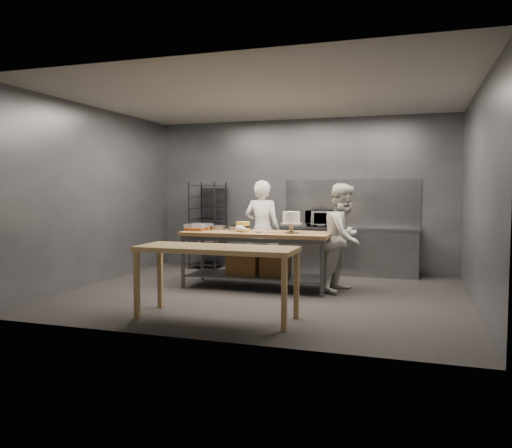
{
  "coord_description": "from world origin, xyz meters",
  "views": [
    {
      "loc": [
        2.21,
        -7.3,
        1.61
      ],
      "look_at": [
        -0.24,
        0.32,
        1.05
      ],
      "focal_mm": 35.0,
      "sensor_mm": 36.0,
      "label": 1
    }
  ],
  "objects": [
    {
      "name": "back_wall",
      "position": [
        0.0,
        2.5,
        1.5
      ],
      "size": [
        6.0,
        0.04,
        3.0
      ],
      "primitive_type": "cube",
      "color": "#4C4F54",
      "rests_on": "ground"
    },
    {
      "name": "speed_rack",
      "position": [
        -1.85,
        2.1,
        0.86
      ],
      "size": [
        0.61,
        0.66,
        1.75
      ],
      "color": "black",
      "rests_on": "ground"
    },
    {
      "name": "cake_pans",
      "position": [
        -0.91,
        0.58,
        0.96
      ],
      "size": [
        0.85,
        0.39,
        0.07
      ],
      "color": "gray",
      "rests_on": "work_table"
    },
    {
      "name": "offset_spatula",
      "position": [
        -0.09,
        0.22,
        0.93
      ],
      "size": [
        0.36,
        0.02,
        0.02
      ],
      "color": "slate",
      "rests_on": "work_table"
    },
    {
      "name": "chef_behind",
      "position": [
        -0.38,
        1.11,
        0.89
      ],
      "size": [
        0.66,
        0.44,
        1.77
      ],
      "primitive_type": "imported",
      "rotation": [
        0.0,
        0.0,
        3.12
      ],
      "color": "white",
      "rests_on": "ground"
    },
    {
      "name": "microwave",
      "position": [
        0.47,
        2.18,
        1.05
      ],
      "size": [
        0.54,
        0.37,
        0.3
      ],
      "primitive_type": "imported",
      "color": "black",
      "rests_on": "back_counter"
    },
    {
      "name": "ground",
      "position": [
        0.0,
        0.0,
        0.0
      ],
      "size": [
        6.0,
        6.0,
        0.0
      ],
      "primitive_type": "plane",
      "color": "black",
      "rests_on": "ground"
    },
    {
      "name": "frosted_cake_stand",
      "position": [
        0.35,
        0.29,
        1.14
      ],
      "size": [
        0.34,
        0.34,
        0.34
      ],
      "color": "#BAB195",
      "rests_on": "work_table"
    },
    {
      "name": "pastry_clamshells",
      "position": [
        -1.26,
        0.35,
        0.98
      ],
      "size": [
        0.34,
        0.44,
        0.11
      ],
      "color": "brown",
      "rests_on": "work_table"
    },
    {
      "name": "layer_cake",
      "position": [
        -0.47,
        0.34,
        1.0
      ],
      "size": [
        0.22,
        0.22,
        0.16
      ],
      "color": "#F5C44E",
      "rests_on": "work_table"
    },
    {
      "name": "back_counter",
      "position": [
        1.0,
        2.18,
        0.45
      ],
      "size": [
        2.6,
        0.6,
        0.9
      ],
      "color": "slate",
      "rests_on": "ground"
    },
    {
      "name": "splashback_panel",
      "position": [
        1.0,
        2.48,
        1.35
      ],
      "size": [
        2.6,
        0.02,
        0.9
      ],
      "primitive_type": "cube",
      "color": "slate",
      "rests_on": "back_counter"
    },
    {
      "name": "near_counter",
      "position": [
        -0.14,
        -1.6,
        0.81
      ],
      "size": [
        2.0,
        0.7,
        0.9
      ],
      "color": "olive",
      "rests_on": "ground"
    },
    {
      "name": "work_table",
      "position": [
        -0.24,
        0.38,
        0.57
      ],
      "size": [
        2.4,
        0.9,
        0.92
      ],
      "color": "brown",
      "rests_on": "ground"
    },
    {
      "name": "piping_bag",
      "position": [
        -0.4,
        0.16,
        0.98
      ],
      "size": [
        0.35,
        0.36,
        0.12
      ],
      "primitive_type": "cone",
      "rotation": [
        1.57,
        0.0,
        0.77
      ],
      "color": "white",
      "rests_on": "work_table"
    },
    {
      "name": "chef_right",
      "position": [
        1.13,
        0.56,
        0.85
      ],
      "size": [
        0.84,
        0.97,
        1.7
      ],
      "primitive_type": "imported",
      "rotation": [
        0.0,
        0.0,
        1.3
      ],
      "color": "silver",
      "rests_on": "ground"
    }
  ]
}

